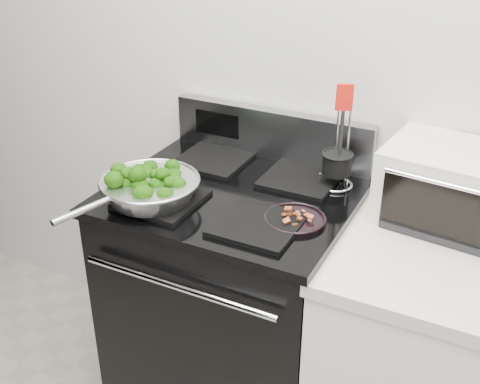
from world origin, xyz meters
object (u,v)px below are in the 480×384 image
Objects in this scene: bacon_plate at (295,216)px; utensil_holder at (336,169)px; gas_range at (235,302)px; skillet at (149,188)px; toaster_oven at (453,187)px.

bacon_plate is 0.28m from utensil_holder.
gas_range is 3.15× the size of utensil_holder.
utensil_holder reaches higher than skillet.
bacon_plate is 0.53× the size of utensil_holder.
bacon_plate is at bearing -140.33° from toaster_oven.
bacon_plate is 0.43× the size of toaster_oven.
utensil_holder is (0.03, 0.27, 0.05)m from bacon_plate.
utensil_holder is at bearing 53.79° from skillet.
gas_range is 0.58m from skillet.
utensil_holder is 0.37m from toaster_oven.
skillet is at bearing -135.52° from gas_range.
utensil_holder is at bearing -174.97° from toaster_oven.
toaster_oven is at bearing 14.53° from gas_range.
bacon_plate is at bearing 28.64° from skillet.
utensil_holder reaches higher than toaster_oven.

